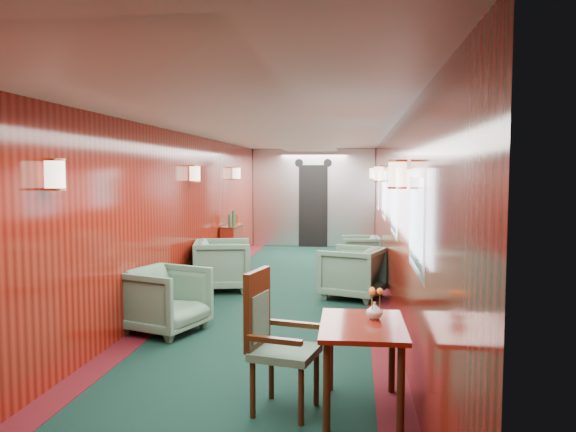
# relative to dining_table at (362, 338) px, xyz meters

# --- Properties ---
(room) EXTENTS (12.00, 12.10, 2.40)m
(room) POSITION_rel_dining_table_xyz_m (-1.09, 3.62, 1.06)
(room) COLOR black
(room) RESTS_ON ground
(bulkhead) EXTENTS (2.98, 0.17, 2.39)m
(bulkhead) POSITION_rel_dining_table_xyz_m (-1.09, 9.53, 0.61)
(bulkhead) COLOR silver
(bulkhead) RESTS_ON ground
(windows_right) EXTENTS (0.02, 8.60, 0.80)m
(windows_right) POSITION_rel_dining_table_xyz_m (0.40, 3.87, 0.88)
(windows_right) COLOR silver
(windows_right) RESTS_ON ground
(wall_sconces) EXTENTS (2.97, 7.97, 0.25)m
(wall_sconces) POSITION_rel_dining_table_xyz_m (-1.09, 4.18, 1.22)
(wall_sconces) COLOR beige
(wall_sconces) RESTS_ON ground
(dining_table) EXTENTS (0.65, 0.91, 0.68)m
(dining_table) POSITION_rel_dining_table_xyz_m (0.00, 0.00, 0.00)
(dining_table) COLOR maroon
(dining_table) RESTS_ON ground
(side_chair) EXTENTS (0.57, 0.59, 1.07)m
(side_chair) POSITION_rel_dining_table_xyz_m (-0.68, -0.05, 0.01)
(side_chair) COLOR #204B3A
(side_chair) RESTS_ON ground
(credenza) EXTENTS (0.28, 0.90, 1.08)m
(credenza) POSITION_rel_dining_table_xyz_m (-2.43, 6.37, -0.15)
(credenza) COLOR maroon
(credenza) RESTS_ON ground
(flower_vase) EXTENTS (0.16, 0.16, 0.14)m
(flower_vase) POSITION_rel_dining_table_xyz_m (0.09, 0.14, 0.18)
(flower_vase) COLOR beige
(flower_vase) RESTS_ON dining_table
(armchair_left_near) EXTENTS (1.04, 1.02, 0.74)m
(armchair_left_near) POSITION_rel_dining_table_xyz_m (-2.20, 1.88, -0.20)
(armchair_left_near) COLOR #204B3A
(armchair_left_near) RESTS_ON ground
(armchair_left_far) EXTENTS (1.02, 1.00, 0.79)m
(armchair_left_far) POSITION_rel_dining_table_xyz_m (-2.09, 4.21, -0.18)
(armchair_left_far) COLOR #204B3A
(armchair_left_far) RESTS_ON ground
(armchair_right_near) EXTENTS (1.04, 1.02, 0.75)m
(armchair_right_near) POSITION_rel_dining_table_xyz_m (-0.10, 3.89, -0.20)
(armchair_right_near) COLOR #204B3A
(armchair_right_near) RESTS_ON ground
(armchair_right_far) EXTENTS (0.74, 0.72, 0.64)m
(armchair_right_far) POSITION_rel_dining_table_xyz_m (0.04, 6.31, -0.25)
(armchair_right_far) COLOR #204B3A
(armchair_right_far) RESTS_ON ground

